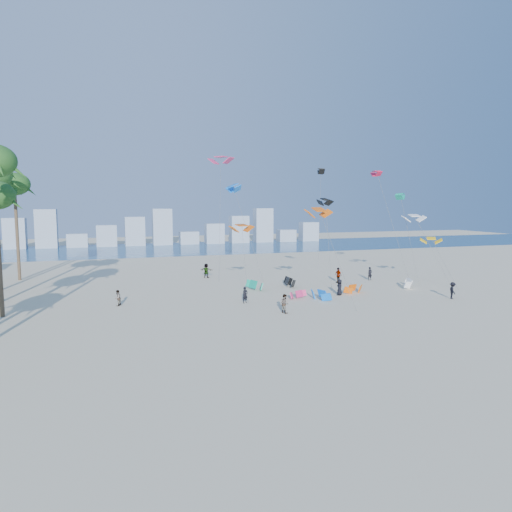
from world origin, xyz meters
name	(u,v)px	position (x,y,z in m)	size (l,w,h in m)	color
ground	(286,349)	(0.00, 0.00, 0.00)	(220.00, 220.00, 0.00)	beige
ocean	(162,249)	(0.00, 72.00, 0.01)	(220.00, 220.00, 0.00)	navy
kitesurfer_near	(245,295)	(1.51, 14.88, 0.81)	(0.59, 0.39, 1.61)	black
kitesurfer_mid	(285,303)	(3.68, 9.79, 0.86)	(0.83, 0.65, 1.72)	gray
kitesurfers_far	(296,280)	(9.56, 21.29, 0.89)	(33.84, 22.57, 1.91)	black
grounded_kites	(317,287)	(10.88, 18.26, 0.46)	(19.77, 11.59, 1.01)	#EA3470
flying_kites	(309,190)	(13.03, 25.63, 11.47)	(26.74, 31.36, 16.32)	#EA5D0C
distant_skyline	(151,232)	(-1.19, 82.00, 3.09)	(85.00, 3.00, 8.40)	#9EADBF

